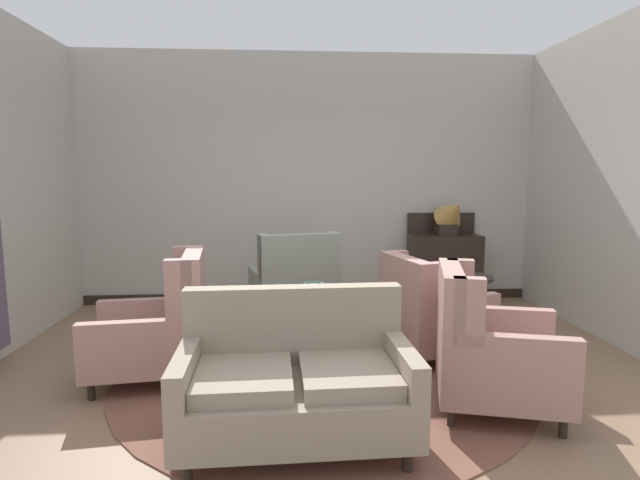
{
  "coord_description": "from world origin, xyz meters",
  "views": [
    {
      "loc": [
        -0.31,
        -3.79,
        1.69
      ],
      "look_at": [
        -0.02,
        0.38,
        1.13
      ],
      "focal_mm": 28.28,
      "sensor_mm": 36.0,
      "label": 1
    }
  ],
  "objects_px": {
    "armchair_back_corner": "(489,351)",
    "gramophone": "(452,214)",
    "sideboard": "(444,264)",
    "coffee_table": "(317,331)",
    "armchair_near_sideboard": "(429,313)",
    "armchair_far_left": "(295,287)",
    "settee": "(296,382)",
    "porcelain_vase": "(314,303)",
    "side_table": "(465,306)",
    "armchair_near_window": "(160,328)"
  },
  "relations": [
    {
      "from": "porcelain_vase",
      "to": "armchair_back_corner",
      "type": "distance_m",
      "value": 1.38
    },
    {
      "from": "armchair_back_corner",
      "to": "gramophone",
      "type": "xyz_separation_m",
      "value": [
        0.66,
        2.84,
        0.74
      ]
    },
    {
      "from": "side_table",
      "to": "gramophone",
      "type": "height_order",
      "value": "gramophone"
    },
    {
      "from": "armchair_back_corner",
      "to": "armchair_far_left",
      "type": "bearing_deg",
      "value": 47.41
    },
    {
      "from": "porcelain_vase",
      "to": "settee",
      "type": "bearing_deg",
      "value": -99.76
    },
    {
      "from": "settee",
      "to": "gramophone",
      "type": "height_order",
      "value": "gramophone"
    },
    {
      "from": "armchair_near_window",
      "to": "armchair_back_corner",
      "type": "bearing_deg",
      "value": 67.27
    },
    {
      "from": "settee",
      "to": "gramophone",
      "type": "xyz_separation_m",
      "value": [
        2.04,
        3.2,
        0.77
      ]
    },
    {
      "from": "armchair_near_sideboard",
      "to": "side_table",
      "type": "bearing_deg",
      "value": -79.89
    },
    {
      "from": "coffee_table",
      "to": "settee",
      "type": "xyz_separation_m",
      "value": [
        -0.19,
        -0.96,
        -0.02
      ]
    },
    {
      "from": "armchair_far_left",
      "to": "sideboard",
      "type": "relative_size",
      "value": 0.91
    },
    {
      "from": "coffee_table",
      "to": "armchair_near_sideboard",
      "type": "relative_size",
      "value": 0.92
    },
    {
      "from": "armchair_far_left",
      "to": "side_table",
      "type": "height_order",
      "value": "armchair_far_left"
    },
    {
      "from": "armchair_near_sideboard",
      "to": "armchair_far_left",
      "type": "xyz_separation_m",
      "value": [
        -1.2,
        1.05,
        0.02
      ]
    },
    {
      "from": "side_table",
      "to": "armchair_far_left",
      "type": "bearing_deg",
      "value": 151.96
    },
    {
      "from": "side_table",
      "to": "armchair_near_sideboard",
      "type": "bearing_deg",
      "value": -154.75
    },
    {
      "from": "coffee_table",
      "to": "armchair_near_sideboard",
      "type": "xyz_separation_m",
      "value": [
        1.05,
        0.43,
        0.0
      ]
    },
    {
      "from": "armchair_near_sideboard",
      "to": "gramophone",
      "type": "xyz_separation_m",
      "value": [
        0.79,
        1.8,
        0.75
      ]
    },
    {
      "from": "armchair_near_window",
      "to": "sideboard",
      "type": "distance_m",
      "value": 3.79
    },
    {
      "from": "settee",
      "to": "side_table",
      "type": "relative_size",
      "value": 2.01
    },
    {
      "from": "porcelain_vase",
      "to": "sideboard",
      "type": "bearing_deg",
      "value": 51.77
    },
    {
      "from": "coffee_table",
      "to": "porcelain_vase",
      "type": "xyz_separation_m",
      "value": [
        -0.02,
        0.03,
        0.23
      ]
    },
    {
      "from": "armchair_near_window",
      "to": "gramophone",
      "type": "xyz_separation_m",
      "value": [
        3.12,
        2.12,
        0.74
      ]
    },
    {
      "from": "sideboard",
      "to": "coffee_table",
      "type": "bearing_deg",
      "value": -127.52
    },
    {
      "from": "settee",
      "to": "armchair_back_corner",
      "type": "bearing_deg",
      "value": 13.09
    },
    {
      "from": "settee",
      "to": "armchair_far_left",
      "type": "distance_m",
      "value": 2.44
    },
    {
      "from": "side_table",
      "to": "armchair_near_window",
      "type": "bearing_deg",
      "value": -169.45
    },
    {
      "from": "porcelain_vase",
      "to": "gramophone",
      "type": "xyz_separation_m",
      "value": [
        1.87,
        2.21,
        0.53
      ]
    },
    {
      "from": "armchair_far_left",
      "to": "sideboard",
      "type": "bearing_deg",
      "value": -170.54
    },
    {
      "from": "coffee_table",
      "to": "side_table",
      "type": "xyz_separation_m",
      "value": [
        1.46,
        0.63,
        0.01
      ]
    },
    {
      "from": "settee",
      "to": "armchair_near_sideboard",
      "type": "bearing_deg",
      "value": 46.66
    },
    {
      "from": "coffee_table",
      "to": "armchair_back_corner",
      "type": "relative_size",
      "value": 0.86
    },
    {
      "from": "armchair_back_corner",
      "to": "armchair_near_sideboard",
      "type": "bearing_deg",
      "value": 22.17
    },
    {
      "from": "sideboard",
      "to": "armchair_back_corner",
      "type": "bearing_deg",
      "value": -101.66
    },
    {
      "from": "coffee_table",
      "to": "armchair_far_left",
      "type": "xyz_separation_m",
      "value": [
        -0.15,
        1.48,
        0.02
      ]
    },
    {
      "from": "gramophone",
      "to": "sideboard",
      "type": "bearing_deg",
      "value": 118.52
    },
    {
      "from": "armchair_near_window",
      "to": "porcelain_vase",
      "type": "bearing_deg",
      "value": 79.46
    },
    {
      "from": "porcelain_vase",
      "to": "armchair_back_corner",
      "type": "xyz_separation_m",
      "value": [
        1.21,
        -0.63,
        -0.21
      ]
    },
    {
      "from": "coffee_table",
      "to": "sideboard",
      "type": "bearing_deg",
      "value": 52.48
    },
    {
      "from": "armchair_back_corner",
      "to": "sideboard",
      "type": "bearing_deg",
      "value": 3.06
    },
    {
      "from": "armchair_back_corner",
      "to": "sideboard",
      "type": "relative_size",
      "value": 0.88
    },
    {
      "from": "armchair_near_sideboard",
      "to": "side_table",
      "type": "distance_m",
      "value": 0.45
    },
    {
      "from": "armchair_near_window",
      "to": "armchair_far_left",
      "type": "bearing_deg",
      "value": 133.89
    },
    {
      "from": "porcelain_vase",
      "to": "side_table",
      "type": "height_order",
      "value": "porcelain_vase"
    },
    {
      "from": "side_table",
      "to": "sideboard",
      "type": "bearing_deg",
      "value": 78.98
    },
    {
      "from": "armchair_near_sideboard",
      "to": "coffee_table",
      "type": "bearing_deg",
      "value": 97.32
    },
    {
      "from": "coffee_table",
      "to": "settee",
      "type": "bearing_deg",
      "value": -101.41
    },
    {
      "from": "armchair_back_corner",
      "to": "gramophone",
      "type": "bearing_deg",
      "value": 1.71
    },
    {
      "from": "armchair_near_sideboard",
      "to": "gramophone",
      "type": "distance_m",
      "value": 2.11
    },
    {
      "from": "porcelain_vase",
      "to": "settee",
      "type": "height_order",
      "value": "settee"
    }
  ]
}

